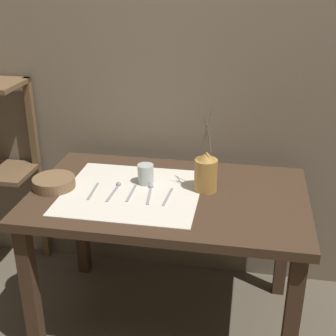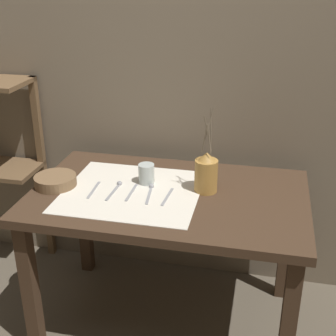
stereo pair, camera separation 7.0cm
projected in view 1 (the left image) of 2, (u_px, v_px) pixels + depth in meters
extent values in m
plane|color=brown|center=(168.00, 318.00, 2.35)|extent=(12.00, 12.00, 0.00)
cube|color=#7A6B56|center=(186.00, 60.00, 2.31)|extent=(7.00, 0.06, 2.40)
cube|color=#422D1E|center=(168.00, 197.00, 2.07)|extent=(1.22, 0.75, 0.04)
cube|color=#422D1E|center=(31.00, 292.00, 2.02)|extent=(0.06, 0.06, 0.67)
cube|color=#422D1E|center=(291.00, 325.00, 1.84)|extent=(0.06, 0.06, 0.67)
cube|color=#422D1E|center=(81.00, 220.00, 2.59)|extent=(0.06, 0.06, 0.67)
cube|color=#422D1E|center=(284.00, 239.00, 2.41)|extent=(0.06, 0.06, 0.67)
cube|color=brown|center=(38.00, 174.00, 2.64)|extent=(0.04, 0.04, 1.09)
cube|color=silver|center=(132.00, 192.00, 2.07)|extent=(0.60, 0.55, 0.00)
cylinder|color=#B7843D|center=(206.00, 175.00, 2.06)|extent=(0.10, 0.10, 0.15)
cone|color=#B7843D|center=(206.00, 156.00, 2.02)|extent=(0.08, 0.08, 0.04)
cylinder|color=brown|center=(209.00, 139.00, 1.98)|extent=(0.02, 0.03, 0.13)
cylinder|color=brown|center=(208.00, 134.00, 1.97)|extent=(0.04, 0.03, 0.17)
cylinder|color=brown|center=(207.00, 130.00, 1.98)|extent=(0.05, 0.04, 0.19)
cylinder|color=brown|center=(204.00, 138.00, 1.98)|extent=(0.02, 0.01, 0.13)
cylinder|color=brown|center=(210.00, 130.00, 1.99)|extent=(0.01, 0.04, 0.19)
cylinder|color=brown|center=(54.00, 183.00, 2.10)|extent=(0.19, 0.19, 0.05)
cylinder|color=#B7C1BC|center=(146.00, 174.00, 2.13)|extent=(0.07, 0.07, 0.09)
cube|color=#939399|center=(93.00, 191.00, 2.07)|extent=(0.02, 0.17, 0.00)
cube|color=#939399|center=(113.00, 193.00, 2.05)|extent=(0.02, 0.17, 0.00)
sphere|color=#939399|center=(119.00, 184.00, 2.13)|extent=(0.02, 0.02, 0.02)
cube|color=#939399|center=(131.00, 193.00, 2.05)|extent=(0.01, 0.17, 0.00)
cube|color=#939399|center=(149.00, 196.00, 2.03)|extent=(0.03, 0.17, 0.00)
sphere|color=#939399|center=(151.00, 187.00, 2.11)|extent=(0.02, 0.02, 0.02)
cube|color=#939399|center=(168.00, 197.00, 2.02)|extent=(0.02, 0.17, 0.00)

